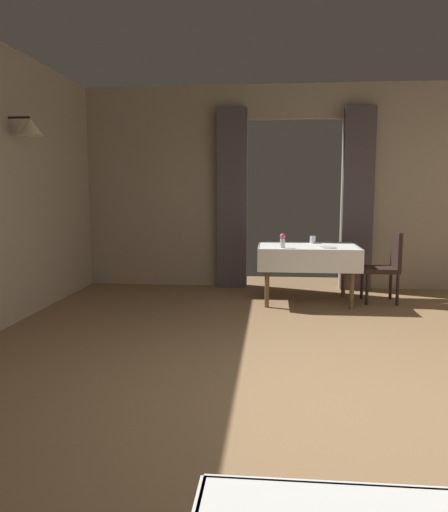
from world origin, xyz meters
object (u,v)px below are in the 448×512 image
at_px(dining_table_mid, 308,253).
at_px(chair_mid_right, 387,263).
at_px(glass_mid_b, 313,240).
at_px(plate_mid_c, 328,247).
at_px(flower_vase_mid, 283,240).

distance_m(dining_table_mid, chair_mid_right, 1.04).
bearing_deg(glass_mid_b, dining_table_mid, -107.70).
bearing_deg(chair_mid_right, dining_table_mid, -176.38).
height_order(dining_table_mid, plate_mid_c, plate_mid_c).
bearing_deg(chair_mid_right, flower_vase_mid, -164.10).
distance_m(flower_vase_mid, plate_mid_c, 0.57).
distance_m(chair_mid_right, glass_mid_b, 1.00).
xyz_separation_m(chair_mid_right, glass_mid_b, (-0.94, 0.19, 0.28)).
bearing_deg(flower_vase_mid, dining_table_mid, 43.94).
relative_size(dining_table_mid, plate_mid_c, 5.62).
bearing_deg(chair_mid_right, glass_mid_b, 168.36).
xyz_separation_m(dining_table_mid, plate_mid_c, (0.23, -0.26, 0.10)).
xyz_separation_m(flower_vase_mid, plate_mid_c, (0.56, 0.07, -0.09)).
height_order(dining_table_mid, chair_mid_right, chair_mid_right).
bearing_deg(flower_vase_mid, plate_mid_c, 6.80).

